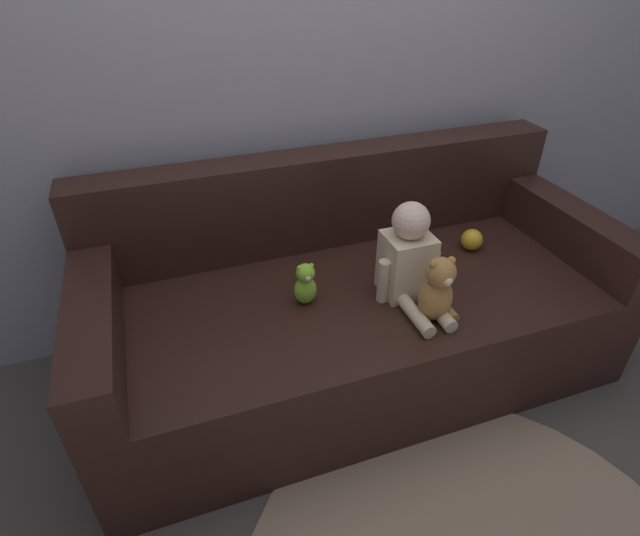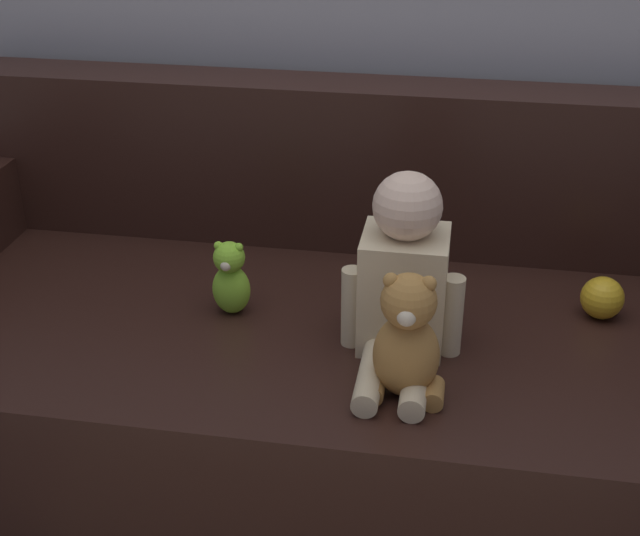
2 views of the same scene
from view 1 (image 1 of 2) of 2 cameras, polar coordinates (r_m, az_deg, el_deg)
The scene contains 7 objects.
ground_plane at distance 2.38m, azimuth 4.01°, elevation -11.03°, with size 12.00×12.00×0.00m, color #4C4742.
wall_back at distance 2.25m, azimuth -0.78°, elevation 24.23°, with size 8.00×0.05×2.60m.
couch at distance 2.21m, azimuth 3.77°, elevation -4.34°, with size 2.18×0.98×0.90m.
person_baby at distance 1.96m, azimuth 10.14°, elevation 0.96°, with size 0.26×0.38×0.40m.
teddy_bear_brown at distance 1.87m, azimuth 13.26°, elevation -2.66°, with size 0.16×0.13×0.27m.
plush_toy_side at distance 1.93m, azimuth -1.67°, elevation -1.85°, with size 0.09×0.08×0.18m.
toy_ball at distance 2.39m, azimuth 16.96°, elevation 3.11°, with size 0.10×0.10×0.10m.
Camera 1 is at (-0.71, -1.52, 1.69)m, focal length 28.00 mm.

